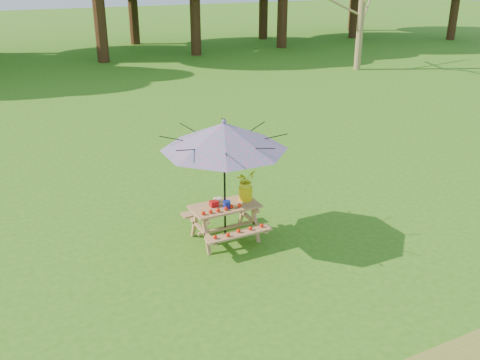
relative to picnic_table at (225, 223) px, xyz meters
name	(u,v)px	position (x,y,z in m)	size (l,w,h in m)	color
ground	(369,258)	(1.89, -1.71, -0.33)	(120.00, 120.00, 0.00)	#2D6F15
picnic_table	(225,223)	(0.00, 0.00, 0.00)	(1.20, 1.32, 0.67)	#A87A4B
patio_umbrella	(224,136)	(0.00, 0.00, 1.62)	(2.84, 2.84, 2.25)	black
produce_bins	(220,203)	(-0.08, 0.02, 0.40)	(0.31, 0.43, 0.13)	#AF0E11
tomatoes_row	(222,209)	(-0.15, -0.18, 0.38)	(0.77, 0.13, 0.07)	red
flower_bucket	(246,184)	(0.44, 0.06, 0.64)	(0.42, 0.40, 0.56)	yellow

